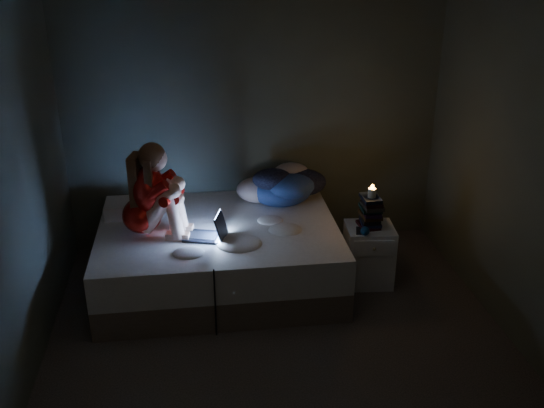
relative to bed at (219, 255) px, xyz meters
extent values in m
cube|color=black|center=(0.41, -1.10, -0.30)|extent=(3.60, 3.80, 0.02)
cube|color=#3B4036|center=(0.41, 0.81, 1.01)|extent=(3.60, 0.02, 2.60)
cube|color=#3B4036|center=(0.41, -3.01, 1.01)|extent=(3.60, 0.02, 2.60)
cube|color=#3B4036|center=(-1.40, -1.10, 1.01)|extent=(0.02, 3.80, 2.60)
cube|color=#3B4036|center=(2.22, -1.10, 1.01)|extent=(0.02, 3.80, 2.60)
cube|color=white|center=(-0.78, 0.35, 0.35)|extent=(0.44, 0.31, 0.13)
cube|color=silver|center=(1.33, -0.16, -0.01)|extent=(0.45, 0.40, 0.55)
cylinder|color=beige|center=(1.33, -0.15, 0.57)|extent=(0.07, 0.07, 0.08)
cube|color=black|center=(1.23, -0.25, 0.27)|extent=(0.09, 0.15, 0.01)
sphere|color=navy|center=(1.25, -0.32, 0.31)|extent=(0.08, 0.08, 0.08)
camera|label=1|loc=(-0.17, -4.86, 2.64)|focal=40.54mm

